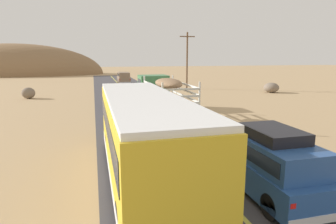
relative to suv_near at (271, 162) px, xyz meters
The scene contains 11 objects.
ground_plane 3.82m from the suv_near, 115.42° to the left, with size 240.00×240.00×0.00m, color tan.
road_surface 3.81m from the suv_near, 115.42° to the left, with size 8.00×120.00×0.02m, color #423F44.
road_centre_line 3.81m from the suv_near, 115.42° to the left, with size 0.16×117.60×0.00m, color #D8CC4C.
suv_near is the anchor object (origin of this frame).
livestock_truck 15.23m from the suv_near, 91.38° to the left, with size 2.53×9.70×3.02m.
bus 4.45m from the suv_near, 152.06° to the left, with size 2.54×10.00×3.21m.
car_far 41.12m from the suv_near, 90.86° to the left, with size 1.90×4.62×1.93m.
power_pole_mid 32.44m from the suv_near, 76.67° to the left, with size 2.20×0.24×7.90m.
boulder_near_shoulder 29.15m from the suv_near, 115.56° to the left, with size 1.41×1.19×1.22m, color #756656.
boulder_mid_field 29.33m from the suv_near, 55.77° to the left, with size 1.91×1.87×1.27m, color #756656.
distant_hill 75.61m from the suv_near, 108.83° to the left, with size 42.87×19.50×15.44m, color olive.
Camera 1 is at (-3.97, -11.08, 4.58)m, focal length 30.55 mm.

